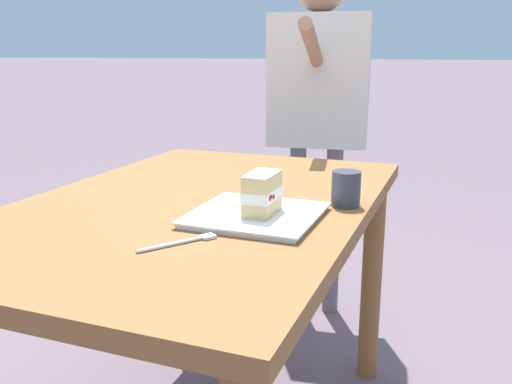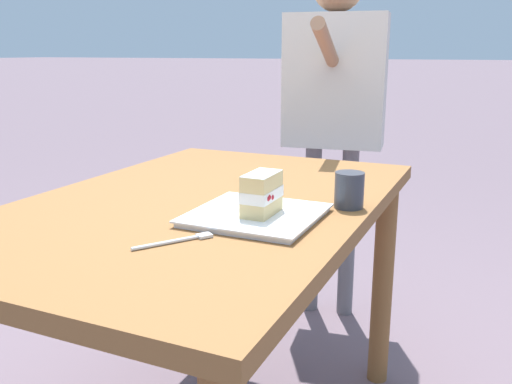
# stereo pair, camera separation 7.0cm
# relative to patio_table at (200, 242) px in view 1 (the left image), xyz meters

# --- Properties ---
(patio_table) EXTENTS (1.30, 0.85, 0.78)m
(patio_table) POSITION_rel_patio_table_xyz_m (0.00, 0.00, 0.00)
(patio_table) COLOR brown
(patio_table) RESTS_ON ground
(dessert_plate) EXTENTS (0.28, 0.28, 0.02)m
(dessert_plate) POSITION_rel_patio_table_xyz_m (-0.10, -0.20, 0.12)
(dessert_plate) COLOR white
(dessert_plate) RESTS_ON patio_table
(cake_slice) EXTENTS (0.11, 0.06, 0.09)m
(cake_slice) POSITION_rel_patio_table_xyz_m (-0.11, -0.22, 0.18)
(cake_slice) COLOR #E0C17A
(cake_slice) RESTS_ON dessert_plate
(dessert_fork) EXTENTS (0.15, 0.11, 0.01)m
(dessert_fork) POSITION_rel_patio_table_xyz_m (-0.31, -0.12, 0.12)
(dessert_fork) COLOR silver
(dessert_fork) RESTS_ON patio_table
(coffee_cup) EXTENTS (0.07, 0.07, 0.09)m
(coffee_cup) POSITION_rel_patio_table_xyz_m (0.08, -0.37, 0.16)
(coffee_cup) COLOR #333842
(coffee_cup) RESTS_ON patio_table
(diner_person) EXTENTS (0.55, 0.43, 1.50)m
(diner_person) POSITION_rel_patio_table_xyz_m (1.03, -0.04, 0.34)
(diner_person) COLOR slate
(diner_person) RESTS_ON ground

